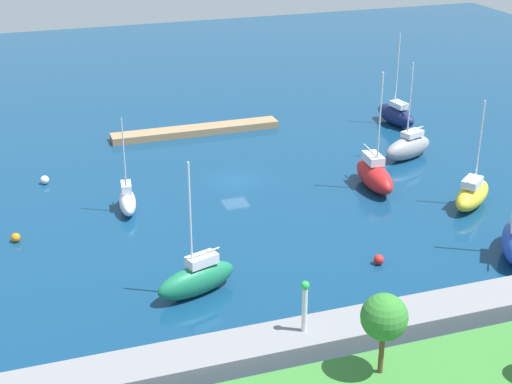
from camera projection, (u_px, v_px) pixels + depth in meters
The scene contains 14 objects.
water at pixel (235, 181), 76.66m from camera, with size 160.00×160.00×0.00m, color navy.
pier_dock at pixel (196, 130), 89.44m from camera, with size 19.85×2.35×0.82m, color #997A56.
breakwater at pixel (360, 328), 51.58m from camera, with size 64.30×3.44×1.38m, color gray.
harbor_beacon at pixel (305, 302), 49.22m from camera, with size 0.56×0.56×3.73m.
park_tree_midwest at pixel (384, 317), 44.80m from camera, with size 2.85×2.85×5.37m.
sailboat_gray_east_end at pixel (408, 147), 81.76m from camera, with size 6.84×4.25×10.59m.
sailboat_green_outer_mooring at pixel (197, 278), 56.39m from camera, with size 6.83×3.92×10.68m.
sailboat_white_by_breakwater at pixel (127, 200), 69.72m from camera, with size 2.07×5.00×9.06m.
sailboat_red_mid_basin at pixel (374, 175), 74.44m from camera, with size 2.97×7.36×11.78m.
sailboat_navy_lone_north at pixel (396, 115), 92.08m from camera, with size 3.00×6.91×11.09m.
sailboat_yellow_center_basin at pixel (472, 194), 70.57m from camera, with size 6.46×5.79×10.16m.
mooring_buoy_orange at pixel (16, 238), 64.41m from camera, with size 0.79×0.79×0.79m, color orange.
mooring_buoy_red at pixel (379, 260), 60.86m from camera, with size 0.83×0.83×0.83m, color red.
mooring_buoy_white at pixel (45, 180), 75.77m from camera, with size 0.86×0.86×0.86m, color white.
Camera 1 is at (20.57, 67.52, 30.00)m, focal length 53.49 mm.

